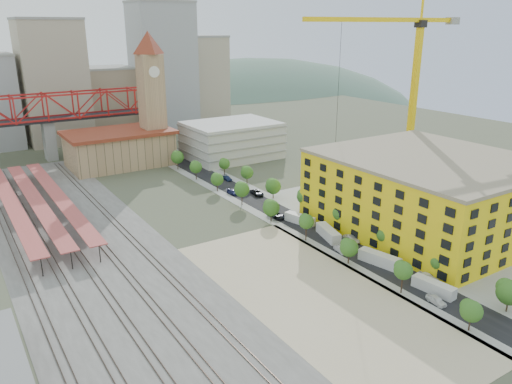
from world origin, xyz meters
TOP-DOWN VIEW (x-y plane):
  - ground at (0.00, 0.00)m, footprint 400.00×400.00m
  - ballast_strip at (-36.00, 17.50)m, footprint 36.00×165.00m
  - dirt_lot at (-4.00, -31.50)m, footprint 28.00×67.00m
  - street_asphalt at (16.00, 15.00)m, footprint 12.00×170.00m
  - sidewalk_west at (10.50, 15.00)m, footprint 3.00×170.00m
  - sidewalk_east at (21.50, 15.00)m, footprint 3.00×170.00m
  - construction_pad at (45.00, -20.00)m, footprint 50.00×90.00m
  - rail_tracks at (-37.80, 17.50)m, footprint 26.56×160.00m
  - platform_canopies at (-41.00, 45.00)m, footprint 16.00×80.00m
  - station_hall at (-5.00, 82.00)m, footprint 38.00×24.00m
  - clock_tower at (8.00, 79.99)m, footprint 12.00×12.00m
  - parking_garage at (36.00, 70.00)m, footprint 34.00×26.00m
  - truss_bridge at (-25.00, 105.00)m, footprint 94.00×9.60m
  - construction_building at (42.00, -20.00)m, footprint 44.60×50.60m
  - street_trees at (16.00, 5.00)m, footprint 15.40×124.40m
  - skyline at (7.47, 142.31)m, footprint 133.00×46.00m
  - distant_hills at (45.28, 260.00)m, footprint 647.00×264.00m
  - tower_crane at (64.04, 10.00)m, footprint 56.07×8.17m
  - site_trailer_a at (16.00, -43.23)m, footprint 3.36×8.83m
  - site_trailer_b at (16.00, -28.84)m, footprint 4.51×9.71m
  - site_trailer_c at (16.00, -11.82)m, footprint 4.88×9.66m
  - site_trailer_d at (16.00, -0.39)m, footprint 4.39×8.89m
  - car_0 at (13.00, -46.27)m, footprint 2.21×4.46m
  - car_1 at (13.00, -19.79)m, footprint 2.11×4.42m
  - car_2 at (13.00, 6.19)m, footprint 2.86×5.87m
  - car_3 at (13.00, 29.75)m, footprint 2.32×4.70m
  - car_4 at (19.00, -39.44)m, footprint 2.33×4.71m
  - car_5 at (19.00, -16.67)m, footprint 1.96×4.70m
  - car_6 at (19.00, 25.07)m, footprint 3.27×5.84m
  - car_7 at (19.00, 43.74)m, footprint 2.18×4.82m

SIDE VIEW (x-z plane):
  - distant_hills at x=45.28m, z-range -193.04..33.96m
  - ground at x=0.00m, z-range 0.00..0.00m
  - street_trees at x=16.00m, z-range -4.00..4.00m
  - sidewalk_west at x=10.50m, z-range 0.00..0.04m
  - sidewalk_east at x=21.50m, z-range 0.00..0.04m
  - ballast_strip at x=-36.00m, z-range 0.00..0.06m
  - dirt_lot at x=-4.00m, z-range 0.00..0.06m
  - street_asphalt at x=16.00m, z-range 0.00..0.06m
  - construction_pad at x=45.00m, z-range 0.00..0.06m
  - rail_tracks at x=-37.80m, z-range 0.06..0.24m
  - car_3 at x=13.00m, z-range 0.00..1.31m
  - car_7 at x=19.00m, z-range 0.00..1.37m
  - car_1 at x=13.00m, z-range 0.00..1.40m
  - car_0 at x=13.00m, z-range 0.00..1.46m
  - car_5 at x=19.00m, z-range 0.00..1.51m
  - car_6 at x=19.00m, z-range 0.00..1.54m
  - car_4 at x=19.00m, z-range 0.00..1.54m
  - car_2 at x=13.00m, z-range 0.00..1.61m
  - site_trailer_d at x=16.00m, z-range 0.00..2.35m
  - site_trailer_a at x=16.00m, z-range 0.00..2.36m
  - site_trailer_c at x=16.00m, z-range 0.00..2.56m
  - site_trailer_b at x=16.00m, z-range 0.00..2.57m
  - platform_canopies at x=-41.00m, z-range 1.93..6.06m
  - station_hall at x=-5.00m, z-range 0.12..13.22m
  - parking_garage at x=36.00m, z-range 0.00..14.00m
  - construction_building at x=42.00m, z-range 0.01..18.81m
  - truss_bridge at x=-25.00m, z-range 6.06..31.66m
  - skyline at x=7.47m, z-range -7.19..52.81m
  - clock_tower at x=8.00m, z-range 2.70..54.70m
  - tower_crane at x=64.04m, z-range 7.03..67.04m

